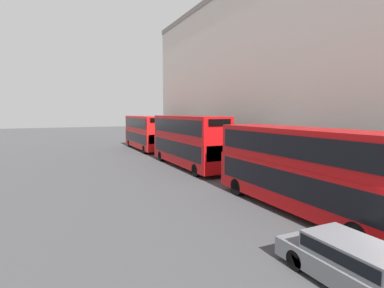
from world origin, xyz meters
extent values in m
cube|color=#B20C0F|center=(1.60, 6.32, 1.38)|extent=(2.55, 10.86, 2.06)
cube|color=#B20C0F|center=(1.60, 6.32, 3.26)|extent=(2.50, 10.64, 1.71)
cube|color=black|center=(1.60, 6.32, 1.63)|extent=(2.59, 9.99, 1.15)
cube|color=black|center=(1.60, 6.32, 3.35)|extent=(2.59, 9.99, 1.02)
cylinder|color=black|center=(0.48, 2.49, 0.50)|extent=(0.30, 1.00, 1.00)
cylinder|color=black|center=(0.48, 10.14, 0.50)|extent=(0.30, 1.00, 1.00)
cylinder|color=black|center=(2.73, 10.14, 0.50)|extent=(0.30, 1.00, 1.00)
cube|color=#B20C0F|center=(1.60, 19.77, 1.48)|extent=(2.55, 11.29, 2.25)
cube|color=#B20C0F|center=(1.60, 19.77, 3.58)|extent=(2.50, 11.07, 1.94)
cube|color=black|center=(1.60, 19.77, 1.75)|extent=(2.59, 10.39, 1.26)
cube|color=black|center=(1.60, 19.77, 3.67)|extent=(2.59, 10.39, 1.17)
cube|color=black|center=(1.60, 14.15, 1.93)|extent=(2.17, 0.06, 1.13)
cube|color=black|center=(1.60, 14.15, 4.16)|extent=(1.78, 0.06, 0.47)
cylinder|color=black|center=(0.48, 15.72, 0.50)|extent=(0.30, 1.00, 1.00)
cylinder|color=black|center=(2.73, 15.72, 0.50)|extent=(0.30, 1.00, 1.00)
cylinder|color=black|center=(0.48, 23.81, 0.50)|extent=(0.30, 1.00, 1.00)
cylinder|color=black|center=(2.73, 23.81, 0.50)|extent=(0.30, 1.00, 1.00)
cube|color=red|center=(1.60, 33.51, 1.40)|extent=(2.55, 10.98, 2.10)
cube|color=red|center=(1.60, 33.51, 3.41)|extent=(2.50, 10.76, 1.92)
cube|color=black|center=(1.60, 33.51, 1.65)|extent=(2.59, 10.10, 1.18)
cube|color=black|center=(1.60, 33.51, 3.51)|extent=(2.59, 10.10, 1.15)
cube|color=black|center=(1.60, 28.06, 1.82)|extent=(2.17, 0.06, 1.05)
cube|color=black|center=(1.60, 28.06, 3.99)|extent=(1.78, 0.06, 0.46)
cylinder|color=black|center=(0.48, 29.63, 0.50)|extent=(0.30, 1.00, 1.00)
cylinder|color=black|center=(2.73, 29.63, 0.50)|extent=(0.30, 1.00, 1.00)
cylinder|color=black|center=(0.48, 37.40, 0.50)|extent=(0.30, 1.00, 1.00)
cylinder|color=black|center=(2.73, 37.40, 0.50)|extent=(0.30, 1.00, 1.00)
cube|color=slate|center=(-1.80, 0.79, 0.48)|extent=(1.75, 4.71, 0.60)
cube|color=slate|center=(-1.80, 0.90, 1.06)|extent=(1.54, 2.59, 0.55)
cube|color=black|center=(-1.80, 0.90, 1.08)|extent=(1.58, 2.46, 0.35)
cylinder|color=black|center=(-2.57, 2.29, 0.32)|extent=(0.22, 0.64, 0.64)
cylinder|color=black|center=(-1.03, 2.29, 0.32)|extent=(0.22, 0.64, 0.64)
camera|label=1|loc=(-9.21, -4.34, 4.87)|focal=28.00mm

